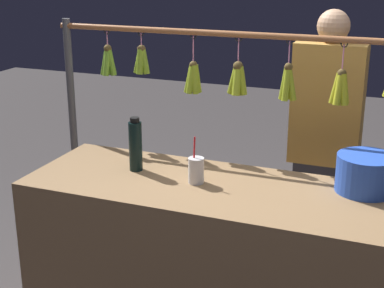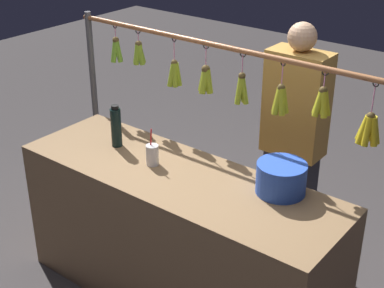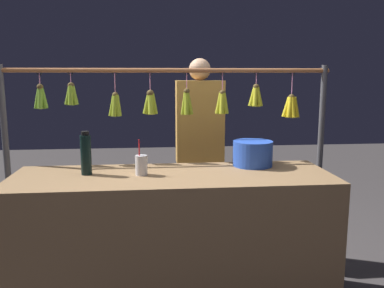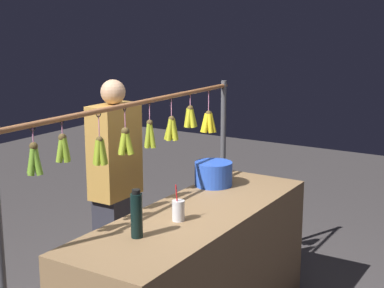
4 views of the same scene
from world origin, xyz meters
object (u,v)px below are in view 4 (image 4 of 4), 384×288
object	(u,v)px
blue_bucket	(213,174)
vendor_person	(116,192)
water_bottle	(137,215)
drink_cup	(178,210)

from	to	relation	value
blue_bucket	vendor_person	xyz separation A→B (m)	(0.29, -0.67, -0.17)
water_bottle	vendor_person	size ratio (longest dim) A/B	0.17
blue_bucket	vendor_person	world-z (taller)	vendor_person
water_bottle	drink_cup	world-z (taller)	water_bottle
drink_cup	vendor_person	size ratio (longest dim) A/B	0.14
water_bottle	vendor_person	distance (m)	1.17
drink_cup	vendor_person	bearing A→B (deg)	-118.57
water_bottle	blue_bucket	bearing A→B (deg)	-172.74
blue_bucket	drink_cup	size ratio (longest dim) A/B	1.21
water_bottle	vendor_person	world-z (taller)	vendor_person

